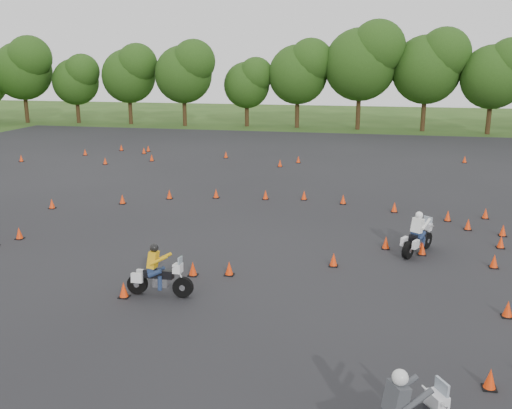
% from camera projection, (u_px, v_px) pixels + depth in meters
% --- Properties ---
extents(ground, '(140.00, 140.00, 0.00)m').
position_uv_depth(ground, '(232.00, 267.00, 19.58)').
color(ground, '#2D5119').
rests_on(ground, ground).
extents(asphalt_pad, '(62.00, 62.00, 0.00)m').
position_uv_depth(asphalt_pad, '(265.00, 220.00, 25.27)').
color(asphalt_pad, black).
rests_on(asphalt_pad, ground).
extents(treeline, '(86.66, 32.69, 11.07)m').
position_uv_depth(treeline, '(379.00, 84.00, 50.72)').
color(treeline, '#214112').
rests_on(treeline, ground).
extents(traffic_cones, '(36.19, 33.21, 0.45)m').
position_uv_depth(traffic_cones, '(253.00, 213.00, 25.48)').
color(traffic_cones, '#FC3A0A').
rests_on(traffic_cones, asphalt_pad).
extents(rider_yellow, '(2.06, 0.68, 1.58)m').
position_uv_depth(rider_yellow, '(159.00, 271.00, 16.98)').
color(rider_yellow, gold).
rests_on(rider_yellow, ground).
extents(rider_white, '(1.59, 2.17, 1.63)m').
position_uv_depth(rider_white, '(418.00, 232.00, 20.70)').
color(rider_white, white).
rests_on(rider_white, ground).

